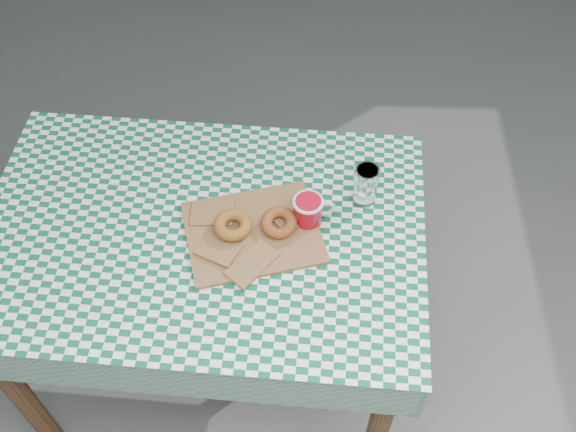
{
  "coord_description": "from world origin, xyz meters",
  "views": [
    {
      "loc": [
        0.14,
        -0.95,
        2.12
      ],
      "look_at": [
        0.1,
        0.07,
        0.79
      ],
      "focal_mm": 41.67,
      "sensor_mm": 36.0,
      "label": 1
    }
  ],
  "objects_px": {
    "table": "(214,306)",
    "paper_bag": "(253,232)",
    "coffee_mug": "(308,211)",
    "drinking_glass": "(366,185)"
  },
  "relations": [
    {
      "from": "drinking_glass",
      "to": "paper_bag",
      "type": "bearing_deg",
      "value": -156.44
    },
    {
      "from": "table",
      "to": "coffee_mug",
      "type": "xyz_separation_m",
      "value": [
        0.27,
        0.04,
        0.42
      ]
    },
    {
      "from": "table",
      "to": "paper_bag",
      "type": "xyz_separation_m",
      "value": [
        0.13,
        -0.01,
        0.39
      ]
    },
    {
      "from": "table",
      "to": "paper_bag",
      "type": "relative_size",
      "value": 3.37
    },
    {
      "from": "drinking_glass",
      "to": "coffee_mug",
      "type": "bearing_deg",
      "value": -151.62
    },
    {
      "from": "table",
      "to": "paper_bag",
      "type": "height_order",
      "value": "paper_bag"
    },
    {
      "from": "coffee_mug",
      "to": "drinking_glass",
      "type": "distance_m",
      "value": 0.17
    },
    {
      "from": "paper_bag",
      "to": "drinking_glass",
      "type": "bearing_deg",
      "value": 23.56
    },
    {
      "from": "table",
      "to": "coffee_mug",
      "type": "relative_size",
      "value": 7.59
    },
    {
      "from": "table",
      "to": "drinking_glass",
      "type": "relative_size",
      "value": 9.77
    }
  ]
}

